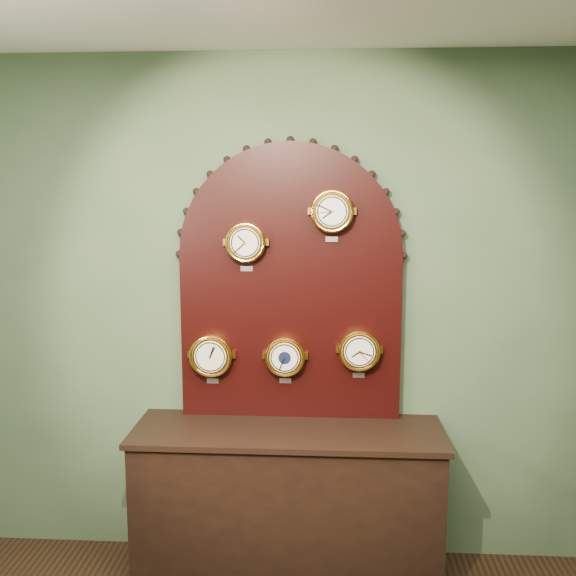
# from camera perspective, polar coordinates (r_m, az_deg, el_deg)

# --- Properties ---
(wall_back) EXTENTS (4.00, 0.00, 4.00)m
(wall_back) POSITION_cam_1_polar(r_m,az_deg,el_deg) (3.67, 0.24, -2.17)
(wall_back) COLOR #41573B
(wall_back) RESTS_ON ground
(shop_counter) EXTENTS (1.60, 0.50, 0.80)m
(shop_counter) POSITION_cam_1_polar(r_m,az_deg,el_deg) (3.74, -0.02, -18.19)
(shop_counter) COLOR black
(shop_counter) RESTS_ON ground_plane
(display_board) EXTENTS (1.26, 0.06, 1.53)m
(display_board) POSITION_cam_1_polar(r_m,az_deg,el_deg) (3.58, 0.20, 1.22)
(display_board) COLOR black
(display_board) RESTS_ON shop_counter
(roman_clock) EXTENTS (0.21, 0.08, 0.26)m
(roman_clock) POSITION_cam_1_polar(r_m,az_deg,el_deg) (3.52, -3.66, 3.93)
(roman_clock) COLOR gold
(roman_clock) RESTS_ON display_board
(arabic_clock) EXTENTS (0.22, 0.08, 0.27)m
(arabic_clock) POSITION_cam_1_polar(r_m,az_deg,el_deg) (3.48, 3.80, 6.59)
(arabic_clock) COLOR gold
(arabic_clock) RESTS_ON display_board
(hygrometer) EXTENTS (0.24, 0.08, 0.29)m
(hygrometer) POSITION_cam_1_polar(r_m,az_deg,el_deg) (3.66, -6.62, -5.77)
(hygrometer) COLOR gold
(hygrometer) RESTS_ON display_board
(barometer) EXTENTS (0.22, 0.08, 0.27)m
(barometer) POSITION_cam_1_polar(r_m,az_deg,el_deg) (3.61, -0.26, -5.90)
(barometer) COLOR gold
(barometer) RESTS_ON display_board
(tide_clock) EXTENTS (0.22, 0.08, 0.27)m
(tide_clock) POSITION_cam_1_polar(r_m,az_deg,el_deg) (3.59, 6.15, -5.35)
(tide_clock) COLOR gold
(tide_clock) RESTS_ON display_board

